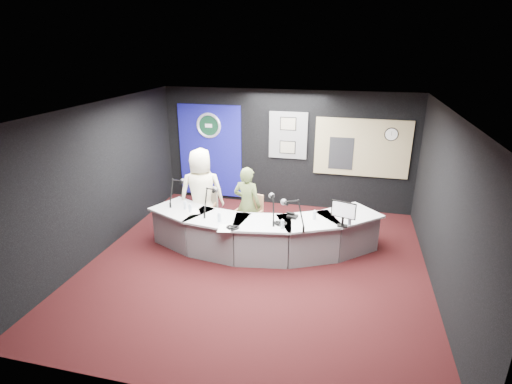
% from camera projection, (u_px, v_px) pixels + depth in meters
% --- Properties ---
extents(ground, '(6.00, 6.00, 0.00)m').
position_uv_depth(ground, '(256.00, 264.00, 7.28)').
color(ground, black).
rests_on(ground, ground).
extents(ceiling, '(6.00, 6.00, 0.02)m').
position_uv_depth(ceiling, '(256.00, 110.00, 6.29)').
color(ceiling, silver).
rests_on(ceiling, ground).
extents(wall_back, '(6.00, 0.02, 2.80)m').
position_uv_depth(wall_back, '(286.00, 149.00, 9.51)').
color(wall_back, black).
rests_on(wall_back, ground).
extents(wall_front, '(6.00, 0.02, 2.80)m').
position_uv_depth(wall_front, '(188.00, 293.00, 4.05)').
color(wall_front, black).
rests_on(wall_front, ground).
extents(wall_left, '(0.02, 6.00, 2.80)m').
position_uv_depth(wall_left, '(100.00, 179.00, 7.44)').
color(wall_left, black).
rests_on(wall_left, ground).
extents(wall_right, '(0.02, 6.00, 2.80)m').
position_uv_depth(wall_right, '(446.00, 209.00, 6.13)').
color(wall_right, black).
rests_on(wall_right, ground).
extents(broadcast_desk, '(4.50, 1.90, 0.75)m').
position_uv_depth(broadcast_desk, '(261.00, 232.00, 7.66)').
color(broadcast_desk, silver).
rests_on(broadcast_desk, ground).
extents(backdrop_panel, '(1.60, 0.05, 2.30)m').
position_uv_depth(backdrop_panel, '(210.00, 151.00, 9.96)').
color(backdrop_panel, navy).
rests_on(backdrop_panel, wall_back).
extents(agency_seal, '(0.63, 0.07, 0.63)m').
position_uv_depth(agency_seal, '(209.00, 126.00, 9.69)').
color(agency_seal, silver).
rests_on(agency_seal, backdrop_panel).
extents(seal_center, '(0.48, 0.01, 0.48)m').
position_uv_depth(seal_center, '(209.00, 126.00, 9.70)').
color(seal_center, '#0E331E').
rests_on(seal_center, backdrop_panel).
extents(pinboard, '(0.90, 0.04, 1.10)m').
position_uv_depth(pinboard, '(288.00, 135.00, 9.35)').
color(pinboard, slate).
rests_on(pinboard, wall_back).
extents(framed_photo_upper, '(0.34, 0.02, 0.27)m').
position_uv_depth(framed_photo_upper, '(288.00, 124.00, 9.23)').
color(framed_photo_upper, gray).
rests_on(framed_photo_upper, pinboard).
extents(framed_photo_lower, '(0.34, 0.02, 0.27)m').
position_uv_depth(framed_photo_lower, '(287.00, 147.00, 9.42)').
color(framed_photo_lower, gray).
rests_on(framed_photo_lower, pinboard).
extents(booth_window_frame, '(2.12, 0.06, 1.32)m').
position_uv_depth(booth_window_frame, '(362.00, 148.00, 9.05)').
color(booth_window_frame, tan).
rests_on(booth_window_frame, wall_back).
extents(booth_glow, '(2.00, 0.02, 1.20)m').
position_uv_depth(booth_glow, '(362.00, 148.00, 9.04)').
color(booth_glow, tan).
rests_on(booth_glow, booth_window_frame).
extents(equipment_rack, '(0.55, 0.02, 0.75)m').
position_uv_depth(equipment_rack, '(341.00, 153.00, 9.17)').
color(equipment_rack, black).
rests_on(equipment_rack, booth_window_frame).
extents(wall_clock, '(0.28, 0.01, 0.28)m').
position_uv_depth(wall_clock, '(391.00, 134.00, 8.77)').
color(wall_clock, white).
rests_on(wall_clock, booth_window_frame).
extents(armchair_left, '(0.52, 0.52, 0.89)m').
position_uv_depth(armchair_left, '(203.00, 214.00, 8.30)').
color(armchair_left, '#A5714B').
rests_on(armchair_left, ground).
extents(armchair_right, '(0.72, 0.72, 1.04)m').
position_uv_depth(armchair_right, '(247.00, 217.00, 7.97)').
color(armchair_right, '#A5714B').
rests_on(armchair_right, ground).
extents(draped_jacket, '(0.50, 0.12, 0.70)m').
position_uv_depth(draped_jacket, '(206.00, 202.00, 8.47)').
color(draped_jacket, gray).
rests_on(draped_jacket, armchair_left).
extents(person_man, '(1.03, 0.83, 1.84)m').
position_uv_depth(person_man, '(202.00, 193.00, 8.14)').
color(person_man, '#F9EFC7').
rests_on(person_man, ground).
extents(person_woman, '(0.63, 0.47, 1.57)m').
position_uv_depth(person_woman, '(247.00, 205.00, 7.88)').
color(person_woman, '#515E31').
rests_on(person_woman, ground).
extents(computer_monitor, '(0.39, 0.14, 0.27)m').
position_uv_depth(computer_monitor, '(344.00, 210.00, 6.93)').
color(computer_monitor, black).
rests_on(computer_monitor, broadcast_desk).
extents(desk_phone, '(0.21, 0.18, 0.05)m').
position_uv_depth(desk_phone, '(292.00, 216.00, 7.38)').
color(desk_phone, black).
rests_on(desk_phone, broadcast_desk).
extents(headphones_near, '(0.24, 0.24, 0.04)m').
position_uv_depth(headphones_near, '(281.00, 223.00, 7.12)').
color(headphones_near, black).
rests_on(headphones_near, broadcast_desk).
extents(headphones_far, '(0.22, 0.22, 0.04)m').
position_uv_depth(headphones_far, '(233.00, 227.00, 6.96)').
color(headphones_far, black).
rests_on(headphones_far, broadcast_desk).
extents(paper_stack, '(0.35, 0.38, 0.00)m').
position_uv_depth(paper_stack, '(193.00, 211.00, 7.67)').
color(paper_stack, white).
rests_on(paper_stack, broadcast_desk).
extents(notepad, '(0.28, 0.36, 0.00)m').
position_uv_depth(notepad, '(225.00, 228.00, 6.96)').
color(notepad, white).
rests_on(notepad, broadcast_desk).
extents(boom_mic_a, '(0.16, 0.74, 0.60)m').
position_uv_depth(boom_mic_a, '(176.00, 188.00, 8.02)').
color(boom_mic_a, black).
rests_on(boom_mic_a, broadcast_desk).
extents(boom_mic_b, '(0.16, 0.74, 0.60)m').
position_uv_depth(boom_mic_b, '(210.00, 197.00, 7.55)').
color(boom_mic_b, black).
rests_on(boom_mic_b, broadcast_desk).
extents(boom_mic_c, '(0.28, 0.72, 0.60)m').
position_uv_depth(boom_mic_c, '(273.00, 204.00, 7.23)').
color(boom_mic_c, black).
rests_on(boom_mic_c, broadcast_desk).
extents(boom_mic_d, '(0.55, 0.57, 0.60)m').
position_uv_depth(boom_mic_d, '(293.00, 210.00, 6.97)').
color(boom_mic_d, black).
rests_on(boom_mic_d, broadcast_desk).
extents(water_bottles, '(3.19, 0.59, 0.18)m').
position_uv_depth(water_bottles, '(262.00, 216.00, 7.26)').
color(water_bottles, silver).
rests_on(water_bottles, broadcast_desk).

